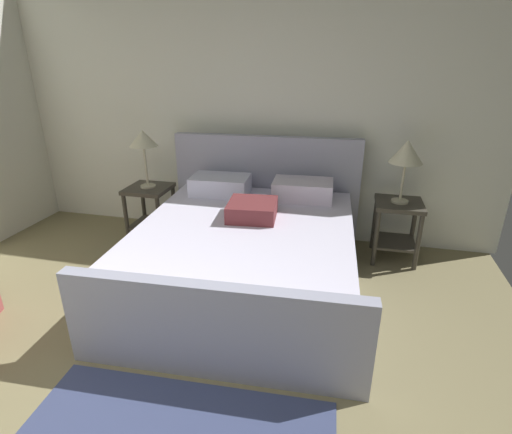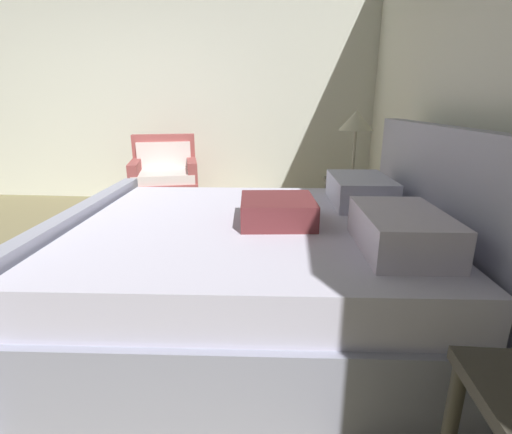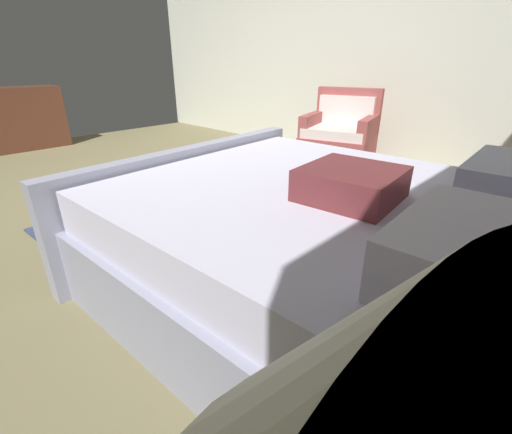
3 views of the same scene
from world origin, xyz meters
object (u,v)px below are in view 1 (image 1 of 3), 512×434
bed (248,251)px  nightstand_right (397,221)px  table_lamp_right (407,153)px  nightstand_left (150,204)px  table_lamp_left (143,140)px

bed → nightstand_right: bearing=33.0°
table_lamp_right → nightstand_left: (-2.56, -0.13, -0.67)m
table_lamp_right → table_lamp_left: table_lamp_left is taller
bed → nightstand_right: size_ratio=3.74×
nightstand_right → table_lamp_right: table_lamp_right is taller
bed → table_lamp_left: table_lamp_left is taller
table_lamp_right → nightstand_left: size_ratio=0.99×
table_lamp_right → table_lamp_left: size_ratio=0.99×
bed → table_lamp_right: size_ratio=3.78×
bed → nightstand_right: bed is taller
bed → table_lamp_left: size_ratio=3.74×
nightstand_right → table_lamp_left: 2.65m
nightstand_left → table_lamp_left: size_ratio=1.00×
nightstand_right → nightstand_left: same height
nightstand_right → table_lamp_left: table_lamp_left is taller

